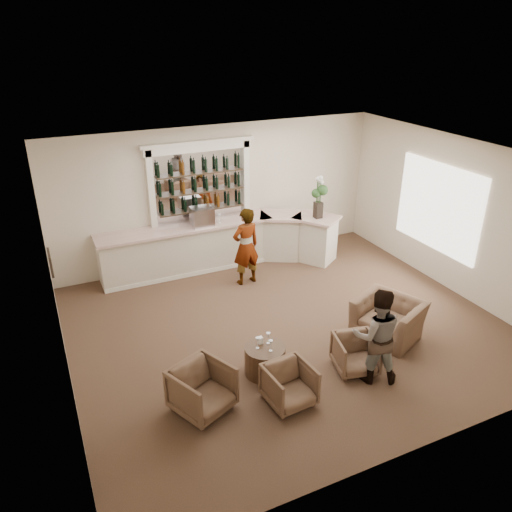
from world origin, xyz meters
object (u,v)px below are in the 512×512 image
(armchair_right, at_px, (356,354))
(armchair_far, at_px, (388,319))
(espresso_machine, at_px, (202,216))
(cocktail_table, at_px, (265,360))
(armchair_left, at_px, (202,389))
(flower_vase, at_px, (319,194))
(guest, at_px, (376,336))
(armchair_center, at_px, (289,385))
(bar_counter, at_px, (222,245))
(sommelier, at_px, (246,247))

(armchair_right, relative_size, armchair_far, 0.61)
(espresso_machine, bearing_deg, cocktail_table, -94.53)
(armchair_left, bearing_deg, flower_vase, 17.49)
(armchair_left, bearing_deg, espresso_machine, 46.04)
(guest, relative_size, armchair_center, 2.31)
(bar_counter, distance_m, sommelier, 1.06)
(sommelier, bearing_deg, armchair_left, 49.86)
(armchair_left, bearing_deg, sommelier, 32.86)
(sommelier, xyz_separation_m, armchair_center, (-1.00, -3.91, -0.57))
(armchair_left, height_order, espresso_machine, espresso_machine)
(bar_counter, height_order, armchair_center, bar_counter)
(armchair_left, relative_size, armchair_center, 1.15)
(sommelier, bearing_deg, flower_vase, -178.16)
(bar_counter, xyz_separation_m, espresso_machine, (-0.46, 0.02, 0.78))
(cocktail_table, relative_size, flower_vase, 0.66)
(armchair_center, distance_m, armchair_far, 2.66)
(armchair_center, bearing_deg, sommelier, 71.03)
(guest, height_order, armchair_left, guest)
(armchair_far, xyz_separation_m, flower_vase, (0.50, 3.40, 1.35))
(bar_counter, distance_m, armchair_left, 4.96)
(sommelier, height_order, armchair_far, sommelier)
(bar_counter, bearing_deg, guest, -81.83)
(sommelier, height_order, flower_vase, flower_vase)
(sommelier, height_order, armchair_center, sommelier)
(cocktail_table, relative_size, espresso_machine, 1.40)
(armchair_right, bearing_deg, armchair_center, -156.46)
(armchair_left, xyz_separation_m, armchair_center, (1.26, -0.41, -0.05))
(flower_vase, bearing_deg, cocktail_table, -131.68)
(guest, xyz_separation_m, armchair_right, (-0.13, 0.31, -0.51))
(bar_counter, bearing_deg, cocktail_table, -101.59)
(armchair_far, bearing_deg, armchair_left, -107.52)
(sommelier, bearing_deg, armchair_far, 109.10)
(guest, bearing_deg, cocktail_table, -3.35)
(cocktail_table, height_order, armchair_right, armchair_right)
(armchair_left, height_order, armchair_far, armchair_left)
(sommelier, xyz_separation_m, armchair_left, (-2.26, -3.50, -0.52))
(guest, xyz_separation_m, espresso_machine, (-1.18, 4.99, 0.53))
(armchair_right, bearing_deg, armchair_left, -170.10)
(guest, distance_m, armchair_left, 2.87)
(sommelier, height_order, guest, sommelier)
(cocktail_table, bearing_deg, espresso_machine, 84.76)
(guest, distance_m, armchair_far, 1.41)
(sommelier, relative_size, flower_vase, 1.73)
(armchair_far, bearing_deg, armchair_right, -86.40)
(espresso_machine, bearing_deg, bar_counter, -1.57)
(espresso_machine, relative_size, flower_vase, 0.47)
(sommelier, xyz_separation_m, espresso_machine, (-0.65, 1.02, 0.47))
(armchair_center, xyz_separation_m, espresso_machine, (0.35, 4.93, 1.03))
(armchair_center, height_order, flower_vase, flower_vase)
(bar_counter, xyz_separation_m, flower_vase, (2.20, -0.67, 1.15))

